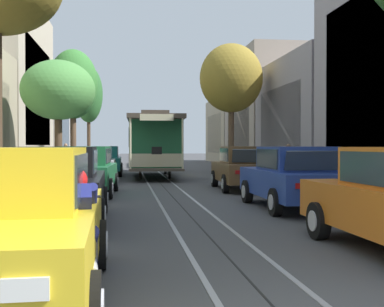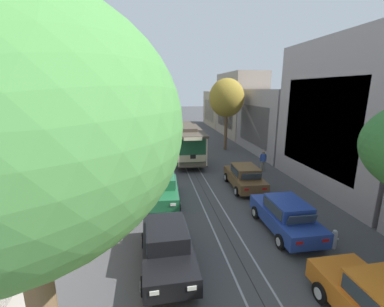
# 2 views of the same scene
# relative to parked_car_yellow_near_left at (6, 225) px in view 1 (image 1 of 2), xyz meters

# --- Properties ---
(ground_plane) EXTENTS (160.00, 160.00, 0.00)m
(ground_plane) POSITION_rel_parked_car_yellow_near_left_xyz_m (2.65, 18.98, -0.80)
(ground_plane) COLOR #424244
(trolley_track_rails) EXTENTS (1.14, 60.43, 0.01)m
(trolley_track_rails) POSITION_rel_parked_car_yellow_near_left_xyz_m (2.65, 22.22, -0.79)
(trolley_track_rails) COLOR gray
(trolley_track_rails) RESTS_ON ground
(building_facade_right) EXTENTS (5.78, 52.13, 10.10)m
(building_facade_right) POSITION_rel_parked_car_yellow_near_left_xyz_m (12.36, 18.23, 3.52)
(building_facade_right) COLOR gray
(building_facade_right) RESTS_ON ground
(parked_car_yellow_near_left) EXTENTS (2.07, 4.39, 1.58)m
(parked_car_yellow_near_left) POSITION_rel_parked_car_yellow_near_left_xyz_m (0.00, 0.00, 0.00)
(parked_car_yellow_near_left) COLOR gold
(parked_car_yellow_near_left) RESTS_ON ground
(parked_car_black_second_left) EXTENTS (2.06, 4.39, 1.58)m
(parked_car_black_second_left) POSITION_rel_parked_car_yellow_near_left_xyz_m (-0.19, 5.47, 0.00)
(parked_car_black_second_left) COLOR black
(parked_car_black_second_left) RESTS_ON ground
(parked_car_green_mid_left) EXTENTS (2.13, 4.42, 1.58)m
(parked_car_green_mid_left) POSITION_rel_parked_car_yellow_near_left_xyz_m (-0.12, 11.36, 0.00)
(parked_car_green_mid_left) COLOR #1E6038
(parked_car_green_mid_left) RESTS_ON ground
(parked_car_silver_fourth_left) EXTENTS (2.01, 4.36, 1.58)m
(parked_car_silver_fourth_left) POSITION_rel_parked_car_yellow_near_left_xyz_m (-0.20, 17.16, 0.00)
(parked_car_silver_fourth_left) COLOR #B7B7BC
(parked_car_silver_fourth_left) RESTS_ON ground
(parked_car_teal_fifth_left) EXTENTS (2.01, 4.37, 1.58)m
(parked_car_teal_fifth_left) POSITION_rel_parked_car_yellow_near_left_xyz_m (0.02, 22.26, 0.00)
(parked_car_teal_fifth_left) COLOR #196B70
(parked_car_teal_fifth_left) RESTS_ON ground
(parked_car_navy_sixth_left) EXTENTS (2.02, 4.37, 1.58)m
(parked_car_navy_sixth_left) POSITION_rel_parked_car_yellow_near_left_xyz_m (-0.17, 28.10, 0.00)
(parked_car_navy_sixth_left) COLOR #19234C
(parked_car_navy_sixth_left) RESTS_ON ground
(parked_car_silver_far_left) EXTENTS (2.07, 4.39, 1.58)m
(parked_car_silver_far_left) POSITION_rel_parked_car_yellow_near_left_xyz_m (-0.23, 33.81, 0.00)
(parked_car_silver_far_left) COLOR #B7B7BC
(parked_car_silver_far_left) RESTS_ON ground
(parked_car_blue_second_right) EXTENTS (2.00, 4.36, 1.58)m
(parked_car_blue_second_right) POSITION_rel_parked_car_yellow_near_left_xyz_m (5.45, 7.07, 0.00)
(parked_car_blue_second_right) COLOR #233D93
(parked_car_blue_second_right) RESTS_ON ground
(parked_car_brown_mid_right) EXTENTS (2.11, 4.41, 1.58)m
(parked_car_brown_mid_right) POSITION_rel_parked_car_yellow_near_left_xyz_m (5.46, 12.61, 0.00)
(parked_car_brown_mid_right) COLOR brown
(parked_car_brown_mid_right) RESTS_ON ground
(street_tree_kerb_left_mid) EXTENTS (3.43, 3.57, 5.60)m
(street_tree_kerb_left_mid) POSITION_rel_parked_car_yellow_near_left_xyz_m (-1.94, 18.81, 3.38)
(street_tree_kerb_left_mid) COLOR #4C3826
(street_tree_kerb_left_mid) RESTS_ON ground
(street_tree_kerb_left_fourth) EXTENTS (3.22, 2.81, 7.96)m
(street_tree_kerb_left_fourth) POSITION_rel_parked_car_yellow_near_left_xyz_m (-2.25, 28.57, 4.81)
(street_tree_kerb_left_fourth) COLOR brown
(street_tree_kerb_left_fourth) RESTS_ON ground
(street_tree_kerb_left_far) EXTENTS (2.30, 2.34, 8.19)m
(street_tree_kerb_left_far) POSITION_rel_parked_car_yellow_near_left_xyz_m (-1.85, 36.99, 5.01)
(street_tree_kerb_left_far) COLOR #4C3826
(street_tree_kerb_left_far) RESTS_ON ground
(street_tree_kerb_right_second) EXTENTS (3.79, 3.45, 7.71)m
(street_tree_kerb_right_second) POSITION_rel_parked_car_yellow_near_left_xyz_m (7.46, 24.23, 4.82)
(street_tree_kerb_right_second) COLOR brown
(street_tree_kerb_right_second) RESTS_ON ground
(cable_car_trolley) EXTENTS (2.83, 9.18, 3.28)m
(cable_car_trolley) POSITION_rel_parked_car_yellow_near_left_xyz_m (2.65, 20.99, 0.86)
(cable_car_trolley) COLOR #1E5B38
(cable_car_trolley) RESTS_ON ground
(motorcycle_with_rider) EXTENTS (0.61, 1.99, 1.37)m
(motorcycle_with_rider) POSITION_rel_parked_car_yellow_near_left_xyz_m (0.69, -0.01, -0.15)
(motorcycle_with_rider) COLOR black
(motorcycle_with_rider) RESTS_ON ground
(pedestrian_on_left_pavement) EXTENTS (0.55, 0.42, 1.75)m
(pedestrian_on_left_pavement) POSITION_rel_parked_car_yellow_near_left_xyz_m (-2.47, 26.28, 0.19)
(pedestrian_on_left_pavement) COLOR black
(pedestrian_on_left_pavement) RESTS_ON ground
(pedestrian_crossing_far) EXTENTS (0.55, 0.42, 1.69)m
(pedestrian_crossing_far) POSITION_rel_parked_car_yellow_near_left_xyz_m (8.26, 15.98, 0.15)
(pedestrian_crossing_far) COLOR slate
(pedestrian_crossing_far) RESTS_ON ground
(fire_hydrant) EXTENTS (0.40, 0.22, 0.84)m
(fire_hydrant) POSITION_rel_parked_car_yellow_near_left_xyz_m (6.81, 5.46, -0.38)
(fire_hydrant) COLOR #B2B2B7
(fire_hydrant) RESTS_ON ground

